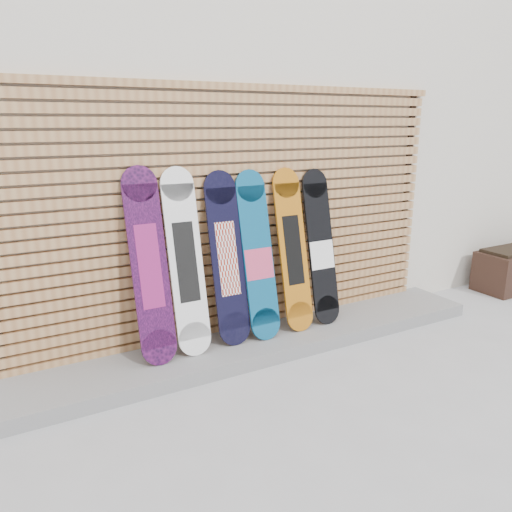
% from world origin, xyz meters
% --- Properties ---
extents(ground, '(80.00, 80.00, 0.00)m').
position_xyz_m(ground, '(0.00, 0.00, 0.00)').
color(ground, '#9A9A9D').
rests_on(ground, ground).
extents(building, '(12.00, 5.00, 3.60)m').
position_xyz_m(building, '(0.50, 3.50, 1.80)').
color(building, beige).
rests_on(building, ground).
extents(concrete_step, '(4.60, 0.70, 0.12)m').
position_xyz_m(concrete_step, '(-0.15, 0.68, 0.06)').
color(concrete_step, slate).
rests_on(concrete_step, ground).
extents(slat_wall, '(4.26, 0.08, 2.29)m').
position_xyz_m(slat_wall, '(-0.15, 0.97, 1.21)').
color(slat_wall, '#A87346').
rests_on(slat_wall, ground).
extents(snowboard_0, '(0.29, 0.38, 1.54)m').
position_xyz_m(snowboard_0, '(-1.07, 0.76, 0.89)').
color(snowboard_0, black).
rests_on(snowboard_0, concrete_step).
extents(snowboard_1, '(0.28, 0.36, 1.52)m').
position_xyz_m(snowboard_1, '(-0.76, 0.77, 0.88)').
color(snowboard_1, white).
rests_on(snowboard_1, concrete_step).
extents(snowboard_2, '(0.29, 0.34, 1.47)m').
position_xyz_m(snowboard_2, '(-0.38, 0.78, 0.85)').
color(snowboard_2, black).
rests_on(snowboard_2, concrete_step).
extents(snowboard_3, '(0.28, 0.38, 1.47)m').
position_xyz_m(snowboard_3, '(-0.09, 0.75, 0.84)').
color(snowboard_3, '#0C527C').
rests_on(snowboard_3, concrete_step).
extents(snowboard_4, '(0.28, 0.36, 1.47)m').
position_xyz_m(snowboard_4, '(0.28, 0.76, 0.85)').
color(snowboard_4, '#B26513').
rests_on(snowboard_4, concrete_step).
extents(snowboard_5, '(0.27, 0.35, 1.44)m').
position_xyz_m(snowboard_5, '(0.60, 0.77, 0.83)').
color(snowboard_5, black).
rests_on(snowboard_5, concrete_step).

